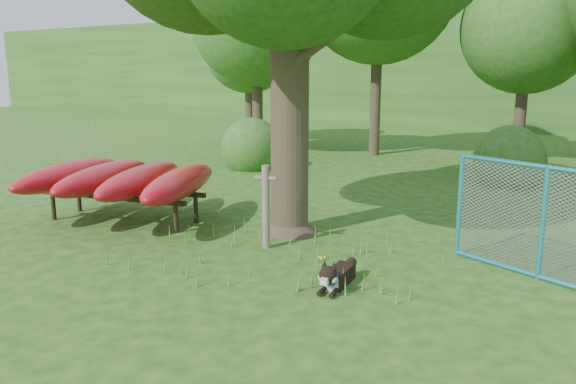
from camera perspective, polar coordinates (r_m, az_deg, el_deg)
The scene contains 12 objects.
ground at distance 8.09m, azimuth -5.76°, elevation -8.31°, with size 80.00×80.00×0.00m, color #1D4A0E.
wooden_post at distance 9.03m, azimuth -2.26°, elevation -1.29°, with size 0.37×0.18×1.37m.
kayak_rack at distance 11.09m, azimuth -16.50°, elevation 1.30°, with size 4.16×3.72×1.08m.
husky_dog at distance 7.54m, azimuth 4.89°, elevation -8.52°, with size 0.34×1.05×0.46m.
fence_section at distance 8.36m, azimuth 24.47°, elevation -2.90°, with size 2.59×1.04×2.68m.
wildflower_clump at distance 8.07m, azimuth 3.42°, elevation -6.82°, with size 0.11×0.11×0.25m.
bg_tree_a at distance 19.56m, azimuth -3.21°, elevation 16.99°, with size 4.40×4.40×6.70m.
bg_tree_c at distance 19.29m, azimuth 23.17°, elevation 15.02°, with size 4.00×4.00×6.12m.
bg_tree_f at distance 23.40m, azimuth -4.02°, elevation 14.32°, with size 3.60×3.60×5.55m.
shrub_left at distance 16.82m, azimuth -3.73°, elevation 2.45°, with size 1.80×1.80×1.80m, color #2B5F1E.
shrub_mid at distance 15.47m, azimuth 21.39°, elevation 0.79°, with size 1.80×1.80×1.80m, color #2B5F1E.
wooded_hillside at distance 34.30m, azimuth 24.55°, elevation 11.35°, with size 80.00×12.00×6.00m, color #2B5F1E.
Camera 1 is at (4.66, -5.98, 2.81)m, focal length 35.00 mm.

